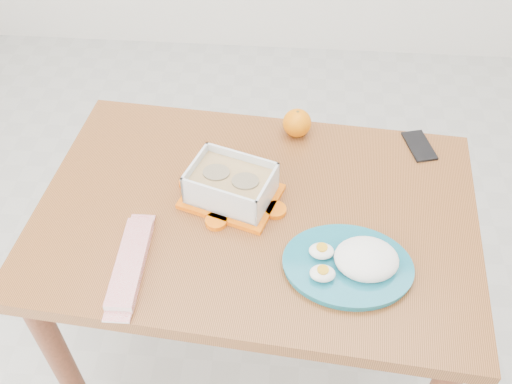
# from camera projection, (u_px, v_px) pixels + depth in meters

# --- Properties ---
(ground) EXTENTS (3.50, 3.50, 0.00)m
(ground) POSITION_uv_depth(u_px,v_px,m) (273.00, 315.00, 2.04)
(ground) COLOR #B7B7B2
(ground) RESTS_ON ground
(dining_table) EXTENTS (1.12, 0.79, 0.75)m
(dining_table) POSITION_uv_depth(u_px,v_px,m) (256.00, 239.00, 1.47)
(dining_table) COLOR #94542A
(dining_table) RESTS_ON ground
(food_container) EXTENTS (0.26, 0.23, 0.09)m
(food_container) POSITION_uv_depth(u_px,v_px,m) (231.00, 185.00, 1.38)
(food_container) COLOR #F86707
(food_container) RESTS_ON dining_table
(orange_fruit) EXTENTS (0.08, 0.08, 0.08)m
(orange_fruit) POSITION_uv_depth(u_px,v_px,m) (297.00, 123.00, 1.55)
(orange_fruit) COLOR orange
(orange_fruit) RESTS_ON dining_table
(rice_plate) EXTENTS (0.30, 0.30, 0.08)m
(rice_plate) POSITION_uv_depth(u_px,v_px,m) (354.00, 262.00, 1.24)
(rice_plate) COLOR #16697D
(rice_plate) RESTS_ON dining_table
(candy_bar) EXTENTS (0.06, 0.24, 0.02)m
(candy_bar) POSITION_uv_depth(u_px,v_px,m) (130.00, 263.00, 1.26)
(candy_bar) COLOR #B20915
(candy_bar) RESTS_ON dining_table
(smartphone) EXTENTS (0.09, 0.13, 0.01)m
(smartphone) POSITION_uv_depth(u_px,v_px,m) (419.00, 146.00, 1.54)
(smartphone) COLOR black
(smartphone) RESTS_ON dining_table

